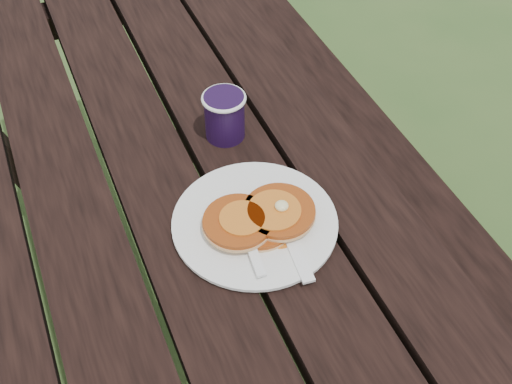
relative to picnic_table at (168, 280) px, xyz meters
name	(u,v)px	position (x,y,z in m)	size (l,w,h in m)	color
ground	(182,359)	(0.00, 0.00, -0.37)	(60.00, 60.00, 0.00)	#314F22
picnic_table	(168,280)	(0.00, 0.00, 0.00)	(1.36, 1.80, 0.75)	black
plate	(255,223)	(0.12, -0.22, 0.39)	(0.26, 0.26, 0.01)	white
pancake_stack	(260,218)	(0.12, -0.23, 0.41)	(0.18, 0.12, 0.04)	#A54412
knife	(290,237)	(0.15, -0.28, 0.39)	(0.02, 0.18, 0.01)	white
fork	(252,248)	(0.09, -0.28, 0.40)	(0.03, 0.16, 0.01)	white
coffee_cup	(224,113)	(0.15, 0.00, 0.43)	(0.08, 0.08, 0.09)	black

